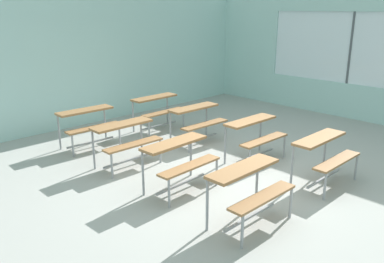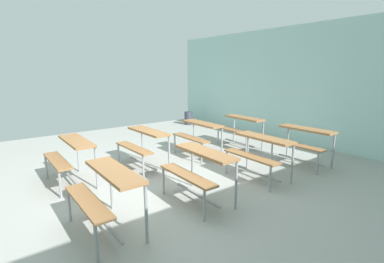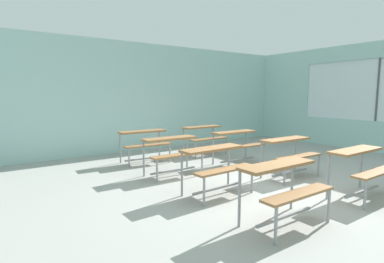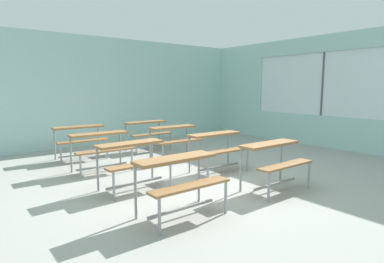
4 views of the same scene
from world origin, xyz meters
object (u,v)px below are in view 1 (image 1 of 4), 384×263
desk_bench_r0c1 (325,150)px  desk_bench_r2c1 (198,116)px  desk_bench_r2c0 (126,135)px  desk_bench_r3c0 (88,119)px  desk_bench_r0c0 (250,183)px  desk_bench_r1c1 (255,131)px  desk_bench_r3c1 (158,105)px  desk_bench_r1c0 (179,155)px

desk_bench_r0c1 → desk_bench_r2c1: same height
desk_bench_r2c0 → desk_bench_r3c0: bearing=89.1°
desk_bench_r0c0 → desk_bench_r1c1: same height
desk_bench_r0c1 → desk_bench_r3c1: size_ratio=1.00×
desk_bench_r1c0 → desk_bench_r1c1: same height
desk_bench_r0c0 → desk_bench_r3c0: same height
desk_bench_r3c1 → desk_bench_r1c1: bearing=-90.0°
desk_bench_r2c1 → desk_bench_r3c0: (-1.68, 1.33, 0.00)m
desk_bench_r2c0 → desk_bench_r3c1: (1.76, 1.27, 0.00)m
desk_bench_r0c1 → desk_bench_r1c1: (0.03, 1.36, 0.00)m
desk_bench_r2c0 → desk_bench_r3c1: 2.17m
desk_bench_r2c1 → desk_bench_r3c0: same height
desk_bench_r0c0 → desk_bench_r2c1: (1.76, 2.67, 0.00)m
desk_bench_r3c1 → desk_bench_r1c0: bearing=-124.1°
desk_bench_r3c1 → desk_bench_r2c0: bearing=-144.4°
desk_bench_r2c1 → desk_bench_r3c1: same height
desk_bench_r0c1 → desk_bench_r1c0: bearing=141.2°
desk_bench_r1c0 → desk_bench_r2c0: 1.35m
desk_bench_r0c1 → desk_bench_r3c0: size_ratio=0.98×
desk_bench_r1c1 → desk_bench_r2c0: (-1.77, 1.40, 0.00)m
desk_bench_r1c0 → desk_bench_r3c1: bearing=54.3°
desk_bench_r0c0 → desk_bench_r2c1: size_ratio=0.99×
desk_bench_r2c0 → desk_bench_r2c1: 1.72m
desk_bench_r1c1 → desk_bench_r3c1: same height
desk_bench_r1c0 → desk_bench_r3c0: (0.04, 2.67, 0.00)m
desk_bench_r3c0 → desk_bench_r3c1: size_ratio=1.02×
desk_bench_r0c1 → desk_bench_r0c0: bearing=177.9°
desk_bench_r0c1 → desk_bench_r2c0: same height
desk_bench_r2c1 → desk_bench_r3c1: (0.04, 1.29, 0.00)m
desk_bench_r1c0 → desk_bench_r3c0: bearing=87.2°
desk_bench_r0c1 → desk_bench_r1c0: same height
desk_bench_r0c1 → desk_bench_r2c1: 2.74m
desk_bench_r3c0 → desk_bench_r3c1: (1.72, -0.04, 0.00)m
desk_bench_r0c1 → desk_bench_r3c0: bearing=112.8°
desk_bench_r0c0 → desk_bench_r3c0: bearing=88.8°
desk_bench_r1c0 → desk_bench_r0c1: bearing=-40.8°
desk_bench_r0c1 → desk_bench_r1c1: same height
desk_bench_r2c1 → desk_bench_r3c1: 1.29m
desk_bench_r0c0 → desk_bench_r3c0: 4.00m
desk_bench_r0c1 → desk_bench_r2c1: (-0.02, 2.74, 0.00)m
desk_bench_r0c0 → desk_bench_r2c1: bearing=56.6°
desk_bench_r1c0 → desk_bench_r3c1: (1.76, 2.63, 0.00)m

